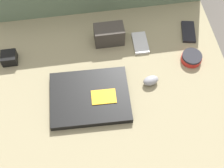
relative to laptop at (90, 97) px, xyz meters
name	(u,v)px	position (x,y,z in m)	size (l,w,h in m)	color
ground_plane	(112,104)	(0.09, 0.04, -0.16)	(8.00, 8.00, 0.00)	#4C4742
couch_seat	(112,96)	(0.09, 0.04, -0.09)	(0.94, 0.79, 0.15)	#847A5B
laptop	(90,97)	(0.00, 0.00, 0.00)	(0.30, 0.24, 0.03)	black
computer_mouse	(151,80)	(0.24, 0.04, 0.01)	(0.07, 0.05, 0.04)	gray
speaker_puck	(192,58)	(0.42, 0.12, 0.00)	(0.08, 0.08, 0.03)	red
phone_silver	(140,43)	(0.24, 0.23, -0.01)	(0.06, 0.11, 0.01)	#B7B7BC
phone_black	(188,32)	(0.45, 0.26, -0.01)	(0.07, 0.12, 0.01)	black
camera_pouch	(109,35)	(0.11, 0.26, 0.03)	(0.12, 0.07, 0.08)	#38332D
charger_brick	(9,58)	(-0.30, 0.22, 0.01)	(0.06, 0.06, 0.04)	black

